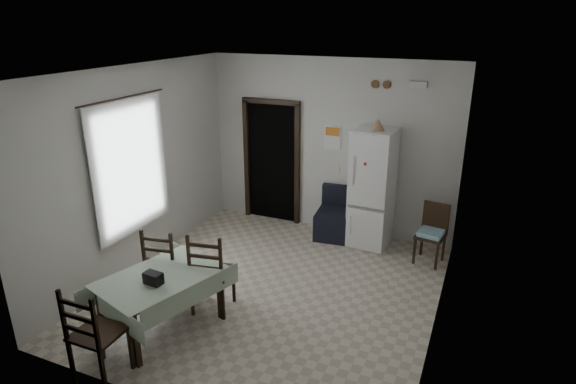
# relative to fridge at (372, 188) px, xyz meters

# --- Properties ---
(ground) EXTENTS (4.50, 4.50, 0.00)m
(ground) POSITION_rel_fridge_xyz_m (-0.83, -1.93, -0.95)
(ground) COLOR beige
(ground) RESTS_ON ground
(ceiling) EXTENTS (4.20, 4.50, 0.02)m
(ceiling) POSITION_rel_fridge_xyz_m (-0.83, -1.93, 1.95)
(ceiling) COLOR white
(ceiling) RESTS_ON ground
(wall_back) EXTENTS (4.20, 0.02, 2.90)m
(wall_back) POSITION_rel_fridge_xyz_m (-0.83, 0.32, 0.50)
(wall_back) COLOR silver
(wall_back) RESTS_ON ground
(wall_front) EXTENTS (4.20, 0.02, 2.90)m
(wall_front) POSITION_rel_fridge_xyz_m (-0.83, -4.18, 0.50)
(wall_front) COLOR silver
(wall_front) RESTS_ON ground
(wall_left) EXTENTS (0.02, 4.50, 2.90)m
(wall_left) POSITION_rel_fridge_xyz_m (-2.93, -1.93, 0.50)
(wall_left) COLOR silver
(wall_left) RESTS_ON ground
(wall_right) EXTENTS (0.02, 4.50, 2.90)m
(wall_right) POSITION_rel_fridge_xyz_m (1.27, -1.93, 0.50)
(wall_right) COLOR silver
(wall_right) RESTS_ON ground
(doorway) EXTENTS (1.06, 0.52, 2.22)m
(doorway) POSITION_rel_fridge_xyz_m (-1.88, 0.52, 0.11)
(doorway) COLOR black
(doorway) RESTS_ON ground
(window_recess) EXTENTS (0.10, 1.20, 1.60)m
(window_recess) POSITION_rel_fridge_xyz_m (-2.98, -2.13, 0.60)
(window_recess) COLOR silver
(window_recess) RESTS_ON ground
(curtain) EXTENTS (0.02, 1.45, 1.85)m
(curtain) POSITION_rel_fridge_xyz_m (-2.87, -2.13, 0.60)
(curtain) COLOR silver
(curtain) RESTS_ON ground
(curtain_rod) EXTENTS (0.02, 1.60, 0.02)m
(curtain_rod) POSITION_rel_fridge_xyz_m (-2.86, -2.13, 1.55)
(curtain_rod) COLOR black
(curtain_rod) RESTS_ON ground
(calendar) EXTENTS (0.28, 0.02, 0.40)m
(calendar) POSITION_rel_fridge_xyz_m (-0.78, 0.31, 0.67)
(calendar) COLOR white
(calendar) RESTS_ON ground
(calendar_image) EXTENTS (0.24, 0.01, 0.14)m
(calendar_image) POSITION_rel_fridge_xyz_m (-0.78, 0.30, 0.77)
(calendar_image) COLOR orange
(calendar_image) RESTS_ON ground
(light_switch) EXTENTS (0.08, 0.02, 0.12)m
(light_switch) POSITION_rel_fridge_xyz_m (-0.68, 0.31, 0.15)
(light_switch) COLOR beige
(light_switch) RESTS_ON ground
(vent_left) EXTENTS (0.12, 0.03, 0.12)m
(vent_left) POSITION_rel_fridge_xyz_m (-0.13, 0.30, 1.57)
(vent_left) COLOR brown
(vent_left) RESTS_ON ground
(vent_right) EXTENTS (0.12, 0.03, 0.12)m
(vent_right) POSITION_rel_fridge_xyz_m (0.05, 0.30, 1.57)
(vent_right) COLOR brown
(vent_right) RESTS_ON ground
(emergency_light) EXTENTS (0.25, 0.07, 0.09)m
(emergency_light) POSITION_rel_fridge_xyz_m (0.52, 0.28, 1.60)
(emergency_light) COLOR white
(emergency_light) RESTS_ON ground
(fridge) EXTENTS (0.66, 0.66, 1.90)m
(fridge) POSITION_rel_fridge_xyz_m (0.00, 0.00, 0.00)
(fridge) COLOR white
(fridge) RESTS_ON ground
(tan_cone) EXTENTS (0.22, 0.22, 0.17)m
(tan_cone) POSITION_rel_fridge_xyz_m (0.05, -0.08, 1.03)
(tan_cone) COLOR tan
(tan_cone) RESTS_ON fridge
(navy_seat) EXTENTS (0.75, 0.73, 0.84)m
(navy_seat) POSITION_rel_fridge_xyz_m (-0.54, 0.00, -0.53)
(navy_seat) COLOR black
(navy_seat) RESTS_ON ground
(corner_chair) EXTENTS (0.45, 0.45, 0.90)m
(corner_chair) POSITION_rel_fridge_xyz_m (0.98, -0.29, -0.50)
(corner_chair) COLOR black
(corner_chair) RESTS_ON ground
(dining_table) EXTENTS (1.26, 1.56, 0.70)m
(dining_table) POSITION_rel_fridge_xyz_m (-1.67, -3.20, -0.60)
(dining_table) COLOR #A1B59B
(dining_table) RESTS_ON ground
(black_bag) EXTENTS (0.22, 0.14, 0.14)m
(black_bag) POSITION_rel_fridge_xyz_m (-1.62, -3.36, -0.18)
(black_bag) COLOR black
(black_bag) RESTS_ON dining_table
(dining_chair_far_left) EXTENTS (0.52, 0.52, 1.06)m
(dining_chair_far_left) POSITION_rel_fridge_xyz_m (-1.99, -2.66, -0.42)
(dining_chair_far_left) COLOR black
(dining_chair_far_left) RESTS_ON ground
(dining_chair_far_right) EXTENTS (0.54, 0.54, 1.09)m
(dining_chair_far_right) POSITION_rel_fridge_xyz_m (-1.34, -2.61, -0.40)
(dining_chair_far_right) COLOR black
(dining_chair_far_right) RESTS_ON ground
(dining_chair_near_head) EXTENTS (0.47, 0.47, 1.09)m
(dining_chair_near_head) POSITION_rel_fridge_xyz_m (-1.74, -4.12, -0.40)
(dining_chair_near_head) COLOR black
(dining_chair_near_head) RESTS_ON ground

